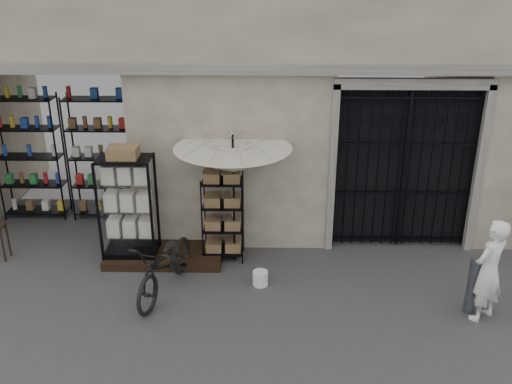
{
  "coord_description": "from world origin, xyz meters",
  "views": [
    {
      "loc": [
        -0.66,
        -7.15,
        4.96
      ],
      "look_at": [
        -0.8,
        1.4,
        1.35
      ],
      "focal_mm": 40.0,
      "sensor_mm": 36.0,
      "label": 1
    }
  ],
  "objects_px": {
    "market_umbrella": "(233,153)",
    "shopkeeper": "(480,317)",
    "display_cabinet": "(129,212)",
    "wire_rack": "(223,219)",
    "bicycle": "(168,292)",
    "steel_bollard": "(473,286)",
    "white_bucket": "(260,278)"
  },
  "relations": [
    {
      "from": "shopkeeper",
      "to": "wire_rack",
      "type": "bearing_deg",
      "value": -61.08
    },
    {
      "from": "white_bucket",
      "to": "steel_bollard",
      "type": "bearing_deg",
      "value": -12.67
    },
    {
      "from": "market_umbrella",
      "to": "shopkeeper",
      "type": "distance_m",
      "value": 4.5
    },
    {
      "from": "shopkeeper",
      "to": "display_cabinet",
      "type": "bearing_deg",
      "value": -53.29
    },
    {
      "from": "wire_rack",
      "to": "bicycle",
      "type": "bearing_deg",
      "value": -103.04
    },
    {
      "from": "bicycle",
      "to": "steel_bollard",
      "type": "xyz_separation_m",
      "value": [
        4.59,
        -0.47,
        0.45
      ]
    },
    {
      "from": "display_cabinet",
      "to": "white_bucket",
      "type": "relative_size",
      "value": 7.57
    },
    {
      "from": "display_cabinet",
      "to": "steel_bollard",
      "type": "bearing_deg",
      "value": -21.4
    },
    {
      "from": "bicycle",
      "to": "shopkeeper",
      "type": "height_order",
      "value": "bicycle"
    },
    {
      "from": "bicycle",
      "to": "steel_bollard",
      "type": "height_order",
      "value": "bicycle"
    },
    {
      "from": "wire_rack",
      "to": "bicycle",
      "type": "relative_size",
      "value": 0.82
    },
    {
      "from": "market_umbrella",
      "to": "white_bucket",
      "type": "xyz_separation_m",
      "value": [
        0.46,
        -0.8,
        -1.84
      ]
    },
    {
      "from": "shopkeeper",
      "to": "bicycle",
      "type": "bearing_deg",
      "value": -44.42
    },
    {
      "from": "shopkeeper",
      "to": "steel_bollard",
      "type": "bearing_deg",
      "value": -84.9
    },
    {
      "from": "display_cabinet",
      "to": "shopkeeper",
      "type": "bearing_deg",
      "value": -22.45
    },
    {
      "from": "display_cabinet",
      "to": "white_bucket",
      "type": "bearing_deg",
      "value": -24.89
    },
    {
      "from": "market_umbrella",
      "to": "white_bucket",
      "type": "distance_m",
      "value": 2.06
    },
    {
      "from": "market_umbrella",
      "to": "steel_bollard",
      "type": "relative_size",
      "value": 3.02
    },
    {
      "from": "wire_rack",
      "to": "shopkeeper",
      "type": "relative_size",
      "value": 0.97
    },
    {
      "from": "display_cabinet",
      "to": "bicycle",
      "type": "xyz_separation_m",
      "value": [
        0.76,
        -0.99,
        -0.93
      ]
    },
    {
      "from": "market_umbrella",
      "to": "shopkeeper",
      "type": "height_order",
      "value": "market_umbrella"
    },
    {
      "from": "wire_rack",
      "to": "steel_bollard",
      "type": "distance_m",
      "value": 4.1
    },
    {
      "from": "display_cabinet",
      "to": "market_umbrella",
      "type": "height_order",
      "value": "market_umbrella"
    },
    {
      "from": "wire_rack",
      "to": "market_umbrella",
      "type": "xyz_separation_m",
      "value": [
        0.19,
        -0.09,
        1.21
      ]
    },
    {
      "from": "market_umbrella",
      "to": "shopkeeper",
      "type": "xyz_separation_m",
      "value": [
        3.7,
        -1.65,
        -1.96
      ]
    },
    {
      "from": "market_umbrella",
      "to": "steel_bollard",
      "type": "distance_m",
      "value": 4.16
    },
    {
      "from": "display_cabinet",
      "to": "steel_bollard",
      "type": "height_order",
      "value": "display_cabinet"
    },
    {
      "from": "display_cabinet",
      "to": "shopkeeper",
      "type": "xyz_separation_m",
      "value": [
        5.47,
        -1.6,
        -0.93
      ]
    },
    {
      "from": "white_bucket",
      "to": "bicycle",
      "type": "xyz_separation_m",
      "value": [
        -1.47,
        -0.23,
        -0.12
      ]
    },
    {
      "from": "display_cabinet",
      "to": "wire_rack",
      "type": "relative_size",
      "value": 1.23
    },
    {
      "from": "wire_rack",
      "to": "market_umbrella",
      "type": "bearing_deg",
      "value": -2.75
    },
    {
      "from": "display_cabinet",
      "to": "steel_bollard",
      "type": "xyz_separation_m",
      "value": [
        5.34,
        -1.46,
        -0.48
      ]
    }
  ]
}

